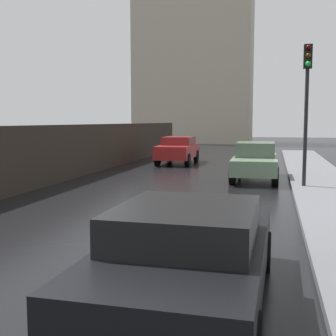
{
  "coord_description": "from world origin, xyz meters",
  "views": [
    {
      "loc": [
        3.39,
        -3.31,
        2.26
      ],
      "look_at": [
        1.31,
        5.41,
        1.3
      ],
      "focal_mm": 47.44,
      "sensor_mm": 36.0,
      "label": 1
    }
  ],
  "objects_px": {
    "car_black_near_kerb": "(190,252)",
    "car_red_mid_road": "(178,149)",
    "car_green_behind_camera": "(255,161)",
    "traffic_light": "(307,89)"
  },
  "relations": [
    {
      "from": "car_black_near_kerb",
      "to": "car_red_mid_road",
      "type": "height_order",
      "value": "car_red_mid_road"
    },
    {
      "from": "car_green_behind_camera",
      "to": "car_black_near_kerb",
      "type": "bearing_deg",
      "value": -92.0
    },
    {
      "from": "car_red_mid_road",
      "to": "traffic_light",
      "type": "xyz_separation_m",
      "value": [
        5.92,
        -7.94,
        2.51
      ]
    },
    {
      "from": "car_green_behind_camera",
      "to": "traffic_light",
      "type": "bearing_deg",
      "value": -54.16
    },
    {
      "from": "car_green_behind_camera",
      "to": "traffic_light",
      "type": "height_order",
      "value": "traffic_light"
    },
    {
      "from": "car_black_near_kerb",
      "to": "traffic_light",
      "type": "xyz_separation_m",
      "value": [
        1.96,
        9.83,
        2.6
      ]
    },
    {
      "from": "car_red_mid_road",
      "to": "car_green_behind_camera",
      "type": "bearing_deg",
      "value": 126.06
    },
    {
      "from": "car_black_near_kerb",
      "to": "car_red_mid_road",
      "type": "xyz_separation_m",
      "value": [
        -3.96,
        17.77,
        0.09
      ]
    },
    {
      "from": "car_green_behind_camera",
      "to": "traffic_light",
      "type": "distance_m",
      "value": 3.78
    },
    {
      "from": "car_black_near_kerb",
      "to": "traffic_light",
      "type": "height_order",
      "value": "traffic_light"
    }
  ]
}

